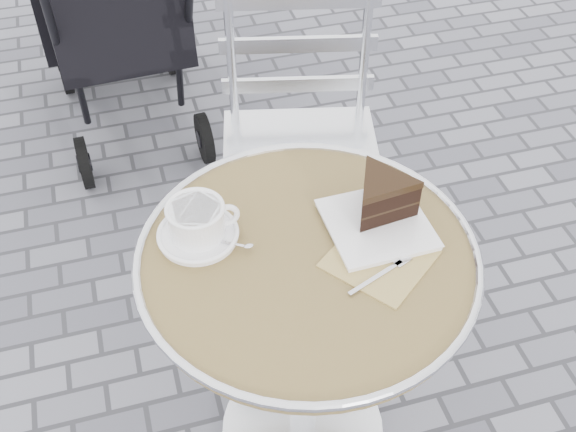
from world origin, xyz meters
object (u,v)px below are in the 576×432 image
object	(u,v)px
cappuccino_set	(198,224)
cake_plate_set	(381,203)
baby_stroller	(111,2)
cafe_table	(306,304)
bistro_chair	(300,108)

from	to	relation	value
cappuccino_set	cake_plate_set	world-z (taller)	cake_plate_set
cappuccino_set	baby_stroller	bearing A→B (deg)	93.49
baby_stroller	cake_plate_set	bearing A→B (deg)	-76.57
cake_plate_set	baby_stroller	bearing A→B (deg)	104.61
cafe_table	bistro_chair	bearing A→B (deg)	74.58
cappuccino_set	bistro_chair	xyz separation A→B (m)	(0.38, 0.54, -0.16)
bistro_chair	cafe_table	bearing A→B (deg)	-92.17
bistro_chair	baby_stroller	world-z (taller)	baby_stroller
cafe_table	cappuccino_set	size ratio (longest dim) A/B	4.07
cafe_table	baby_stroller	distance (m)	1.63
baby_stroller	cappuccino_set	bearing A→B (deg)	-90.15
cappuccino_set	bistro_chair	bearing A→B (deg)	55.54
cappuccino_set	baby_stroller	world-z (taller)	baby_stroller
cake_plate_set	cappuccino_set	bearing A→B (deg)	169.82
cafe_table	baby_stroller	bearing A→B (deg)	99.45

